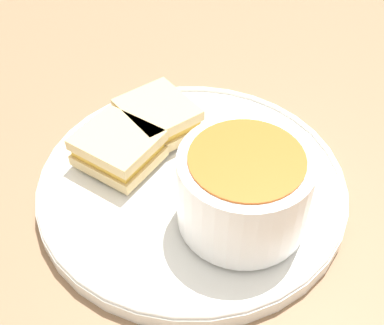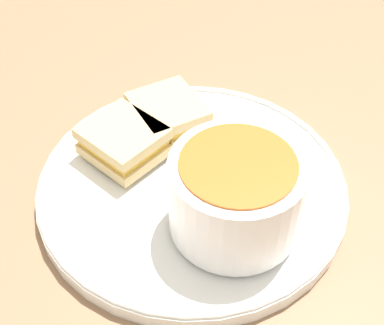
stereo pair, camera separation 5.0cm
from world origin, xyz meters
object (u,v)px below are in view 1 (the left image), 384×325
at_px(spoon, 222,131).
at_px(sandwich_half_far, 118,148).
at_px(soup_bowl, 244,189).
at_px(sandwich_half_near, 158,117).

bearing_deg(spoon, sandwich_half_far, 58.86).
distance_m(soup_bowl, spoon, 0.12).
xyz_separation_m(spoon, sandwich_half_near, (-0.00, -0.07, 0.01)).
relative_size(soup_bowl, sandwich_half_far, 1.20).
xyz_separation_m(sandwich_half_near, sandwich_half_far, (0.05, -0.03, 0.00)).
bearing_deg(spoon, sandwich_half_near, 32.06).
bearing_deg(sandwich_half_far, spoon, 116.11).
height_order(spoon, sandwich_half_near, sandwich_half_near).
distance_m(sandwich_half_near, sandwich_half_far, 0.06).
relative_size(soup_bowl, sandwich_half_near, 1.16).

